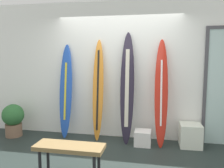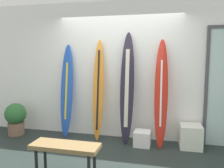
{
  "view_description": "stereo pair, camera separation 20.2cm",
  "coord_description": "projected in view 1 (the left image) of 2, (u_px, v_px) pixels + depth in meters",
  "views": [
    {
      "loc": [
        0.81,
        -3.5,
        1.72
      ],
      "look_at": [
        -0.09,
        0.95,
        1.15
      ],
      "focal_mm": 37.41,
      "sensor_mm": 36.0,
      "label": 1
    },
    {
      "loc": [
        1.01,
        -3.46,
        1.72
      ],
      "look_at": [
        -0.09,
        0.95,
        1.15
      ],
      "focal_mm": 37.41,
      "sensor_mm": 36.0,
      "label": 2
    }
  ],
  "objects": [
    {
      "name": "potted_plant",
      "position": [
        13.0,
        119.0,
        4.93
      ],
      "size": [
        0.45,
        0.45,
        0.69
      ],
      "color": "#82624B",
      "rests_on": "ground"
    },
    {
      "name": "surfboard_crimson",
      "position": [
        161.0,
        93.0,
        4.39
      ],
      "size": [
        0.26,
        0.48,
        2.02
      ],
      "color": "red",
      "rests_on": "ground"
    },
    {
      "name": "surfboard_charcoal",
      "position": [
        127.0,
        88.0,
        4.53
      ],
      "size": [
        0.29,
        0.45,
        2.17
      ],
      "color": "#241E2E",
      "rests_on": "ground"
    },
    {
      "name": "display_block_center",
      "position": [
        190.0,
        135.0,
        4.39
      ],
      "size": [
        0.4,
        0.4,
        0.43
      ],
      "color": "white",
      "rests_on": "ground"
    },
    {
      "name": "surfboard_cobalt",
      "position": [
        66.0,
        92.0,
        4.86
      ],
      "size": [
        0.28,
        0.34,
        1.94
      ],
      "color": "#2250B5",
      "rests_on": "ground"
    },
    {
      "name": "ground",
      "position": [
        106.0,
        163.0,
        3.78
      ],
      "size": [
        8.0,
        8.0,
        0.04
      ],
      "primitive_type": "cube",
      "color": "#242E2B"
    },
    {
      "name": "display_block_left",
      "position": [
        143.0,
        138.0,
        4.46
      ],
      "size": [
        0.31,
        0.31,
        0.28
      ],
      "color": "white",
      "rests_on": "ground"
    },
    {
      "name": "surfboard_sunset",
      "position": [
        98.0,
        90.0,
        4.7
      ],
      "size": [
        0.23,
        0.34,
        2.03
      ],
      "color": "orange",
      "rests_on": "ground"
    },
    {
      "name": "bench",
      "position": [
        69.0,
        149.0,
        3.24
      ],
      "size": [
        0.97,
        0.34,
        0.48
      ],
      "color": "olive",
      "rests_on": "ground"
    },
    {
      "name": "wall_back",
      "position": [
        119.0,
        70.0,
        4.87
      ],
      "size": [
        7.2,
        0.2,
        2.8
      ],
      "primitive_type": "cube",
      "color": "white",
      "rests_on": "ground"
    }
  ]
}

